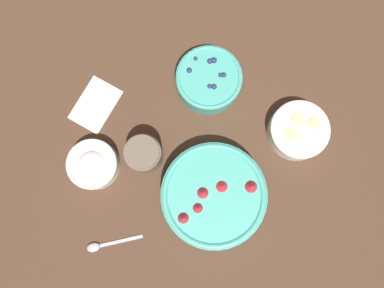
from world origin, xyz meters
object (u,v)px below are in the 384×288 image
at_px(bowl_strawberries, 214,195).
at_px(bowl_blueberries, 209,80).
at_px(bowl_bananas, 299,130).
at_px(jar_chocolate, 144,154).
at_px(bowl_cream, 93,165).

relative_size(bowl_strawberries, bowl_blueberries, 1.52).
height_order(bowl_strawberries, bowl_bananas, bowl_strawberries).
bearing_deg(bowl_blueberries, jar_chocolate, -168.01).
bearing_deg(bowl_blueberries, bowl_bananas, -68.41).
height_order(bowl_cream, jar_chocolate, jar_chocolate).
relative_size(bowl_strawberries, bowl_cream, 2.05).
xyz_separation_m(bowl_bananas, bowl_cream, (-0.45, 0.25, 0.00)).
xyz_separation_m(bowl_bananas, jar_chocolate, (-0.34, 0.19, 0.01)).
xyz_separation_m(bowl_blueberries, bowl_bananas, (0.09, -0.24, -0.00)).
xyz_separation_m(bowl_strawberries, bowl_blueberries, (0.17, 0.23, -0.01)).
distance_m(bowl_strawberries, jar_chocolate, 0.20).
relative_size(bowl_bananas, bowl_cream, 1.19).
relative_size(bowl_bananas, jar_chocolate, 1.64).
bearing_deg(bowl_blueberries, bowl_cream, 178.84).
xyz_separation_m(bowl_blueberries, jar_chocolate, (-0.24, -0.05, 0.01)).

